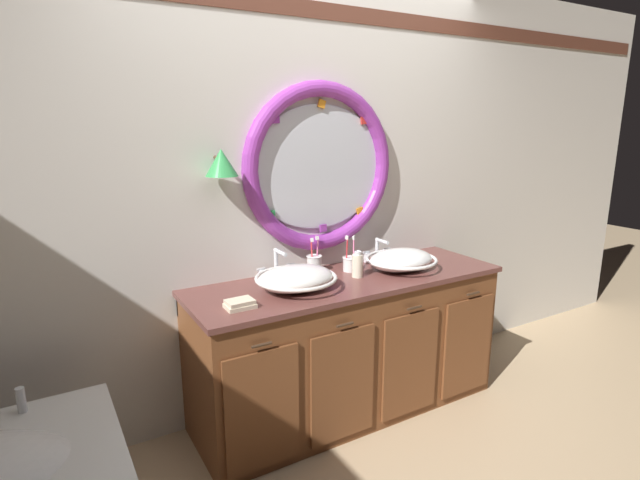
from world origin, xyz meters
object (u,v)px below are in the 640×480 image
(toothbrush_holder_left, at_px, (314,263))
(soap_dispenser, at_px, (357,265))
(toothbrush_holder_right, at_px, (350,263))
(folded_hand_towel, at_px, (240,304))
(sink_basin_right, at_px, (401,260))
(sink_basin_left, at_px, (296,278))

(toothbrush_holder_left, xyz_separation_m, soap_dispenser, (0.17, -0.21, 0.01))
(toothbrush_holder_right, height_order, folded_hand_towel, toothbrush_holder_right)
(toothbrush_holder_left, distance_m, folded_hand_towel, 0.69)
(soap_dispenser, bearing_deg, sink_basin_right, -2.94)
(sink_basin_left, relative_size, sink_basin_right, 1.02)
(sink_basin_right, relative_size, soap_dispenser, 2.68)
(sink_basin_left, height_order, soap_dispenser, soap_dispenser)
(sink_basin_right, bearing_deg, toothbrush_holder_left, 154.58)
(sink_basin_left, xyz_separation_m, folded_hand_towel, (-0.36, -0.10, -0.04))
(toothbrush_holder_right, bearing_deg, folded_hand_towel, -163.61)
(sink_basin_left, bearing_deg, sink_basin_right, -0.00)
(toothbrush_holder_right, relative_size, folded_hand_towel, 1.57)
(sink_basin_left, height_order, sink_basin_right, sink_basin_left)
(toothbrush_holder_right, xyz_separation_m, soap_dispenser, (-0.03, -0.12, 0.02))
(sink_basin_right, bearing_deg, toothbrush_holder_right, 154.57)
(toothbrush_holder_left, relative_size, toothbrush_holder_right, 0.98)
(folded_hand_towel, bearing_deg, sink_basin_right, 5.30)
(folded_hand_towel, bearing_deg, soap_dispenser, 8.58)
(toothbrush_holder_right, xyz_separation_m, folded_hand_towel, (-0.80, -0.23, -0.03))
(soap_dispenser, bearing_deg, folded_hand_towel, -171.42)
(soap_dispenser, relative_size, folded_hand_towel, 1.15)
(toothbrush_holder_right, height_order, soap_dispenser, toothbrush_holder_right)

